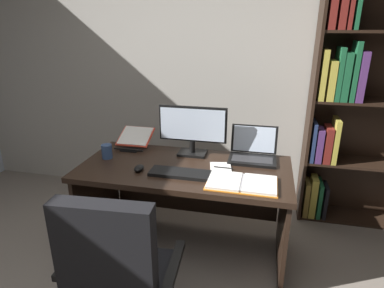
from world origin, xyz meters
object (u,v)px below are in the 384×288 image
at_px(monitor, 193,130).
at_px(laptop, 253,153).
at_px(notepad, 221,168).
at_px(pen, 224,168).
at_px(office_chair, 119,286).
at_px(open_binder, 242,183).
at_px(desk, 187,186).
at_px(reading_stand_with_book, 135,138).
at_px(keyboard, 180,173).
at_px(computer_mouse, 139,168).
at_px(coffee_mug, 107,151).
at_px(bookshelf, 354,101).

relative_size(monitor, laptop, 1.51).
bearing_deg(notepad, pen, 0.00).
height_order(office_chair, notepad, office_chair).
bearing_deg(monitor, pen, -40.35).
xyz_separation_m(laptop, notepad, (-0.21, -0.24, -0.05)).
bearing_deg(office_chair, open_binder, 46.83).
xyz_separation_m(open_binder, notepad, (-0.17, 0.21, -0.01)).
xyz_separation_m(desk, open_binder, (0.43, -0.27, 0.21)).
bearing_deg(reading_stand_with_book, pen, -21.18).
height_order(monitor, reading_stand_with_book, monitor).
bearing_deg(keyboard, reading_stand_with_book, 138.06).
bearing_deg(computer_mouse, keyboard, 0.00).
bearing_deg(office_chair, monitor, 79.37).
bearing_deg(monitor, coffee_mug, -159.80).
relative_size(office_chair, pen, 6.94).
height_order(bookshelf, open_binder, bookshelf).
height_order(bookshelf, coffee_mug, bookshelf).
xyz_separation_m(desk, computer_mouse, (-0.30, -0.22, 0.22)).
bearing_deg(computer_mouse, notepad, 15.61).
distance_m(office_chair, computer_mouse, 0.83).
distance_m(bookshelf, keyboard, 1.61).
bearing_deg(notepad, keyboard, -149.11).
bearing_deg(laptop, bookshelf, 34.36).
distance_m(office_chair, laptop, 1.35).
distance_m(monitor, laptop, 0.50).
relative_size(bookshelf, coffee_mug, 20.15).
height_order(open_binder, pen, open_binder).
xyz_separation_m(monitor, laptop, (0.48, 0.00, -0.15)).
bearing_deg(keyboard, laptop, 40.10).
distance_m(office_chair, keyboard, 0.82).
distance_m(desk, bookshelf, 1.56).
bearing_deg(bookshelf, pen, -141.42).
relative_size(desk, coffee_mug, 14.01).
bearing_deg(desk, reading_stand_with_book, 154.51).
bearing_deg(computer_mouse, coffee_mug, 153.12).
height_order(monitor, notepad, monitor).
xyz_separation_m(monitor, pen, (0.28, -0.24, -0.19)).
bearing_deg(office_chair, laptop, 58.03).
xyz_separation_m(desk, monitor, (0.00, 0.18, 0.40)).
xyz_separation_m(reading_stand_with_book, open_binder, (0.95, -0.52, -0.06)).
height_order(desk, laptop, laptop).
height_order(keyboard, open_binder, same).
xyz_separation_m(keyboard, pen, (0.28, 0.16, 0.00)).
height_order(bookshelf, keyboard, bookshelf).
height_order(monitor, laptop, monitor).
relative_size(keyboard, notepad, 2.00).
distance_m(office_chair, monitor, 1.26).
height_order(bookshelf, pen, bookshelf).
distance_m(desk, reading_stand_with_book, 0.63).
bearing_deg(reading_stand_with_book, monitor, -7.81).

